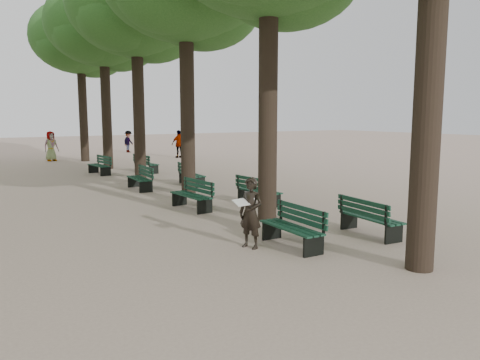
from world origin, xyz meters
TOP-DOWN VIEW (x-y plane):
  - ground at (0.00, 0.00)m, footprint 120.00×120.00m
  - tree_central_3 at (1.50, 13.00)m, footprint 6.00×6.00m
  - tree_central_4 at (1.50, 18.00)m, footprint 6.00×6.00m
  - tree_central_5 at (1.50, 23.00)m, footprint 6.00×6.00m
  - bench_left_0 at (0.37, 0.49)m, footprint 0.64×1.82m
  - bench_left_1 at (0.37, 5.47)m, footprint 0.69×1.83m
  - bench_left_2 at (0.37, 10.05)m, footprint 0.67×1.83m
  - bench_left_3 at (0.37, 15.73)m, footprint 0.76×1.85m
  - bench_right_0 at (2.63, 0.26)m, footprint 0.73×1.85m
  - bench_right_1 at (2.63, 5.07)m, footprint 0.73×1.84m
  - bench_right_2 at (2.63, 10.02)m, footprint 0.70×1.84m
  - bench_right_3 at (2.63, 15.24)m, footprint 0.77×1.85m
  - man_with_map at (-0.43, 0.93)m, footprint 0.70×0.70m
  - pedestrian_d at (-0.31, 24.21)m, footprint 1.00×0.63m
  - pedestrian_b at (6.19, 28.34)m, footprint 1.07×0.96m
  - pedestrian_c at (7.58, 21.90)m, footprint 1.12×0.40m

SIDE VIEW (x-z plane):
  - ground at x=0.00m, z-range 0.00..0.00m
  - bench_left_0 at x=0.37m, z-range -0.19..0.73m
  - bench_left_1 at x=0.37m, z-range -0.19..0.73m
  - bench_left_2 at x=0.37m, z-range -0.19..0.73m
  - bench_left_3 at x=0.37m, z-range -0.19..0.73m
  - bench_right_0 at x=2.63m, z-range -0.19..0.73m
  - bench_right_1 at x=2.63m, z-range -0.19..0.73m
  - bench_right_2 at x=2.63m, z-range -0.19..0.73m
  - bench_right_3 at x=2.63m, z-range -0.19..0.73m
  - man_with_map at x=-0.43m, z-range 0.00..1.58m
  - pedestrian_b at x=6.19m, z-range 0.00..1.70m
  - pedestrian_c at x=7.58m, z-range 0.00..1.90m
  - pedestrian_d at x=-0.31m, z-range 0.00..1.90m
  - tree_central_3 at x=1.50m, z-range 2.68..12.63m
  - tree_central_4 at x=1.50m, z-range 2.68..12.63m
  - tree_central_5 at x=1.50m, z-range 2.68..12.63m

